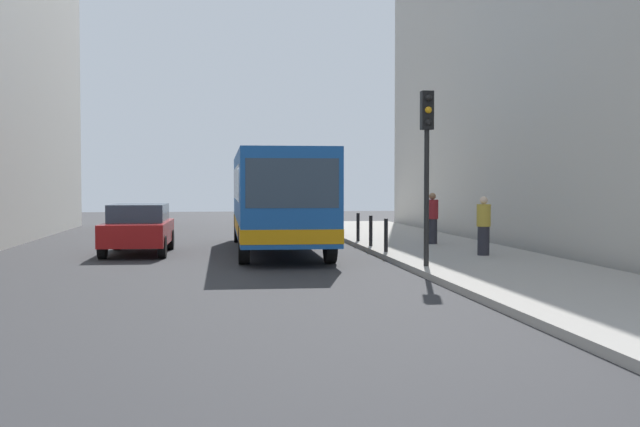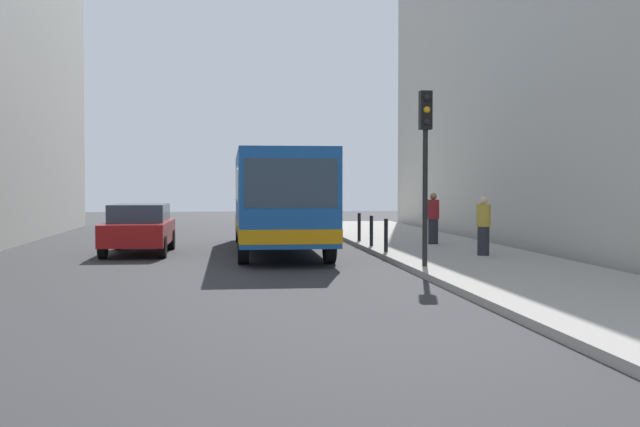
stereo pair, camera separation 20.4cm
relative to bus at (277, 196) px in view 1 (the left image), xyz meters
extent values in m
plane|color=#2D2D30|center=(-0.53, -3.60, -1.73)|extent=(80.00, 80.00, 0.00)
cube|color=#9E9991|center=(4.87, -3.60, -1.65)|extent=(4.40, 40.00, 0.15)
cube|color=#BCB7AD|center=(10.97, 0.40, 5.78)|extent=(7.00, 32.00, 15.01)
cube|color=#19519E|center=(0.00, -0.11, 0.02)|extent=(2.61, 11.02, 2.50)
cube|color=orange|center=(0.00, -0.11, -0.93)|extent=(2.63, 11.04, 0.36)
cube|color=#2D3D4C|center=(-0.06, -5.59, 0.37)|extent=(2.26, 0.08, 1.20)
cube|color=#2D3D4C|center=(0.00, 0.39, 0.37)|extent=(2.61, 9.42, 1.00)
cylinder|color=black|center=(1.09, -4.02, -1.23)|extent=(0.29, 1.00, 1.00)
cylinder|color=black|center=(-1.17, -3.99, -1.23)|extent=(0.29, 1.00, 1.00)
cylinder|color=black|center=(1.17, 3.78, -1.23)|extent=(0.29, 1.00, 1.00)
cylinder|color=black|center=(-1.09, 3.81, -1.23)|extent=(0.29, 1.00, 1.00)
cube|color=maroon|center=(-4.17, -0.50, -1.09)|extent=(1.88, 4.43, 0.64)
cube|color=#2D3D4C|center=(-4.17, -0.35, -0.51)|extent=(1.64, 2.49, 0.52)
cylinder|color=black|center=(-3.38, -2.02, -1.41)|extent=(0.23, 0.64, 0.64)
cylinder|color=black|center=(-5.02, -1.99, -1.41)|extent=(0.23, 0.64, 0.64)
cylinder|color=black|center=(-3.32, 0.98, -1.41)|extent=(0.23, 0.64, 0.64)
cylinder|color=black|center=(-4.96, 1.01, -1.41)|extent=(0.23, 0.64, 0.64)
cylinder|color=black|center=(3.02, -6.50, 0.02)|extent=(0.12, 0.12, 3.20)
cube|color=black|center=(3.02, -6.50, 2.07)|extent=(0.28, 0.24, 0.90)
sphere|color=black|center=(3.02, -6.63, 2.35)|extent=(0.16, 0.16, 0.16)
sphere|color=orange|center=(3.02, -6.63, 2.07)|extent=(0.16, 0.16, 0.16)
sphere|color=black|center=(3.02, -6.63, 1.79)|extent=(0.16, 0.16, 0.16)
cylinder|color=black|center=(2.92, -2.50, -1.10)|extent=(0.11, 0.11, 0.95)
cylinder|color=black|center=(2.92, -0.27, -1.10)|extent=(0.11, 0.11, 0.95)
cylinder|color=black|center=(2.92, 1.97, -1.10)|extent=(0.11, 0.11, 0.95)
cylinder|color=#26262D|center=(5.31, -3.91, -1.18)|extent=(0.32, 0.32, 0.78)
cylinder|color=gold|center=(5.31, -3.91, -0.49)|extent=(0.38, 0.38, 0.60)
sphere|color=beige|center=(5.31, -3.91, -0.08)|extent=(0.21, 0.21, 0.21)
cylinder|color=#26262D|center=(5.05, 0.30, -1.17)|extent=(0.32, 0.32, 0.81)
cylinder|color=maroon|center=(5.05, 0.30, -0.46)|extent=(0.38, 0.38, 0.62)
sphere|color=#8C6647|center=(5.05, 0.30, -0.04)|extent=(0.22, 0.22, 0.22)
camera|label=1|loc=(-1.91, -24.72, 0.35)|focal=44.83mm
camera|label=2|loc=(-1.70, -24.75, 0.35)|focal=44.83mm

